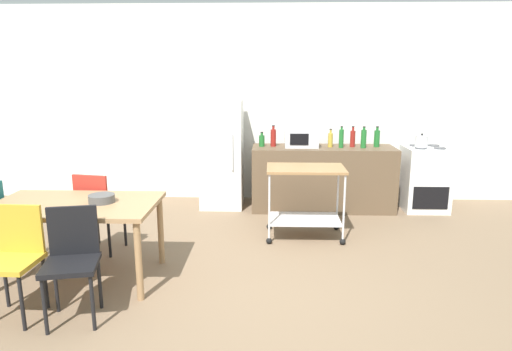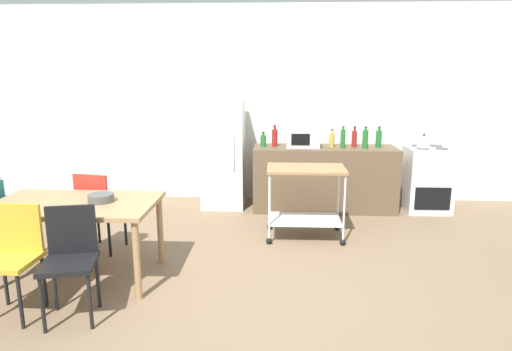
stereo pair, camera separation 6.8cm
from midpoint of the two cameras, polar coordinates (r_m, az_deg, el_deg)
name	(u,v)px [view 1 (the left image)]	position (r m, az deg, el deg)	size (l,w,h in m)	color
ground_plane	(252,292)	(4.16, -0.98, -14.55)	(12.00, 12.00, 0.00)	brown
back_wall	(261,105)	(6.91, 0.32, 8.96)	(8.40, 0.12, 2.90)	silver
kitchen_counter	(322,178)	(6.50, 8.11, -0.33)	(2.00, 0.64, 0.90)	brown
dining_table	(75,211)	(4.51, -22.35, -4.20)	(1.50, 0.90, 0.75)	#A37A51
chair_mustard	(14,254)	(4.11, -28.72, -8.71)	(0.41, 0.41, 0.89)	gold
chair_black	(72,256)	(3.87, -22.72, -9.38)	(0.47, 0.47, 0.89)	black
chair_red	(98,207)	(5.13, -19.73, -3.74)	(0.46, 0.46, 0.89)	#B72D23
stove_oven	(425,178)	(6.83, 20.28, -0.36)	(0.60, 0.61, 0.92)	white
refrigerator	(222,154)	(6.54, -4.64, 2.74)	(0.60, 0.63, 1.55)	white
kitchen_cart	(305,190)	(5.31, 5.88, -1.89)	(0.91, 0.57, 0.85)	olive
bottle_olive_oil	(262,140)	(6.38, 0.43, 4.45)	(0.08, 0.08, 0.21)	#1E6628
bottle_sparkling_water	(273,137)	(6.39, 1.89, 4.83)	(0.08, 0.08, 0.30)	maroon
microwave	(301,138)	(6.38, 5.45, 4.79)	(0.46, 0.35, 0.26)	silver
bottle_soda	(330,140)	(6.42, 9.09, 4.51)	(0.07, 0.07, 0.26)	gold
bottle_soy_sauce	(341,138)	(6.38, 10.43, 4.65)	(0.06, 0.06, 0.30)	#1E6628
bottle_hot_sauce	(353,138)	(6.48, 11.83, 4.63)	(0.07, 0.07, 0.29)	maroon
bottle_wine	(364,138)	(6.42, 13.16, 4.58)	(0.08, 0.08, 0.30)	#1E6628
bottle_sesame_oil	(377,138)	(6.56, 14.75, 4.59)	(0.08, 0.08, 0.29)	#1E6628
fruit_bowl	(102,199)	(4.40, -19.37, -2.77)	(0.24, 0.24, 0.07)	#4C4C4C
kettle	(422,141)	(6.60, 19.93, 4.10)	(0.24, 0.17, 0.19)	silver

